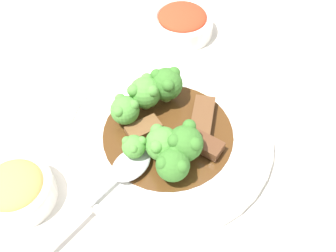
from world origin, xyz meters
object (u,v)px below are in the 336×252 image
at_px(beef_strip_2, 202,143).
at_px(broccoli_floret_4, 163,143).
at_px(broccoli_floret_3, 185,143).
at_px(side_bowl_appetizer, 16,189).
at_px(serving_spoon, 123,172).
at_px(broccoli_floret_1, 125,110).
at_px(beef_strip_1, 202,117).
at_px(broccoli_floret_5, 166,84).
at_px(side_bowl_kimchi, 182,22).
at_px(beef_strip_0, 144,128).
at_px(sauce_dish, 332,133).
at_px(broccoli_floret_0, 173,164).
at_px(broccoli_floret_6, 145,92).
at_px(broccoli_floret_2, 134,147).
at_px(main_plate, 168,135).

bearing_deg(beef_strip_2, broccoli_floret_4, -125.04).
bearing_deg(broccoli_floret_3, side_bowl_appetizer, -125.92).
relative_size(beef_strip_2, serving_spoon, 0.30).
height_order(broccoli_floret_1, serving_spoon, broccoli_floret_1).
height_order(beef_strip_1, serving_spoon, same).
height_order(broccoli_floret_5, side_bowl_kimchi, broccoli_floret_5).
relative_size(beef_strip_2, broccoli_floret_4, 1.22).
relative_size(broccoli_floret_4, side_bowl_appetizer, 0.52).
bearing_deg(beef_strip_0, sauce_dish, 41.20).
distance_m(broccoli_floret_0, side_bowl_kimchi, 0.33).
bearing_deg(broccoli_floret_3, beef_strip_2, 75.04).
xyz_separation_m(broccoli_floret_0, broccoli_floret_5, (-0.10, 0.10, 0.01)).
relative_size(broccoli_floret_3, side_bowl_appetizer, 0.58).
bearing_deg(serving_spoon, broccoli_floret_6, 118.26).
distance_m(broccoli_floret_5, side_bowl_kimchi, 0.19).
bearing_deg(side_bowl_appetizer, broccoli_floret_2, 59.19).
height_order(beef_strip_0, beef_strip_1, beef_strip_1).
distance_m(beef_strip_0, broccoli_floret_5, 0.08).
bearing_deg(broccoli_floret_0, broccoli_floret_6, 148.58).
height_order(beef_strip_1, broccoli_floret_4, broccoli_floret_4).
distance_m(broccoli_floret_5, sauce_dish, 0.27).
bearing_deg(beef_strip_2, beef_strip_0, -157.84).
height_order(broccoli_floret_2, sauce_dish, broccoli_floret_2).
bearing_deg(beef_strip_1, main_plate, -116.40).
relative_size(beef_strip_2, broccoli_floret_5, 1.09).
distance_m(broccoli_floret_0, broccoli_floret_1, 0.12).
distance_m(broccoli_floret_3, broccoli_floret_5, 0.11).
bearing_deg(side_bowl_kimchi, beef_strip_1, -43.22).
distance_m(serving_spoon, side_bowl_kimchi, 0.34).
distance_m(broccoli_floret_1, sauce_dish, 0.32).
xyz_separation_m(beef_strip_1, broccoli_floret_0, (0.03, -0.10, 0.02)).
relative_size(beef_strip_1, side_bowl_kimchi, 0.69).
height_order(beef_strip_0, side_bowl_appetizer, side_bowl_appetizer).
bearing_deg(beef_strip_0, broccoli_floret_4, -15.74).
bearing_deg(serving_spoon, broccoli_floret_1, 131.77).
xyz_separation_m(beef_strip_1, broccoli_floret_4, (-0.01, -0.09, 0.02)).
height_order(beef_strip_2, broccoli_floret_0, broccoli_floret_0).
height_order(beef_strip_2, side_bowl_kimchi, side_bowl_kimchi).
distance_m(beef_strip_1, broccoli_floret_5, 0.08).
relative_size(broccoli_floret_1, broccoli_floret_3, 0.80).
height_order(broccoli_floret_2, serving_spoon, broccoli_floret_2).
height_order(broccoli_floret_0, side_bowl_kimchi, broccoli_floret_0).
height_order(beef_strip_1, broccoli_floret_5, broccoli_floret_5).
relative_size(broccoli_floret_2, broccoli_floret_4, 0.86).
height_order(beef_strip_0, broccoli_floret_3, broccoli_floret_3).
bearing_deg(broccoli_floret_1, side_bowl_kimchi, 108.80).
bearing_deg(beef_strip_2, sauce_dish, 49.48).
bearing_deg(broccoli_floret_6, broccoli_floret_4, -33.26).
distance_m(broccoli_floret_2, side_bowl_appetizer, 0.17).
relative_size(main_plate, broccoli_floret_2, 7.08).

